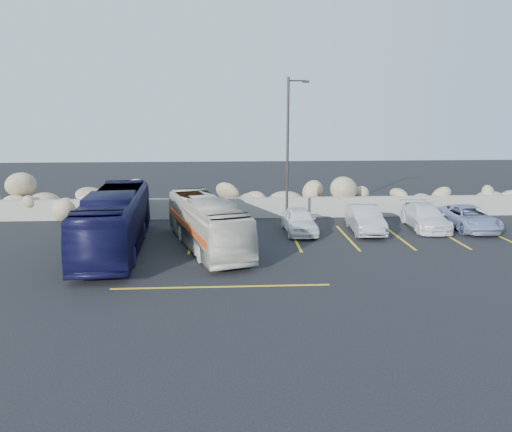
{
  "coord_description": "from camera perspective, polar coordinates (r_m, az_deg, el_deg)",
  "views": [
    {
      "loc": [
        -0.71,
        -17.09,
        6.35
      ],
      "look_at": [
        0.5,
        4.0,
        1.82
      ],
      "focal_mm": 35.0,
      "sensor_mm": 36.0,
      "label": 1
    }
  ],
  "objects": [
    {
      "name": "ground",
      "position": [
        18.25,
        -0.85,
        -8.26
      ],
      "size": [
        90.0,
        90.0,
        0.0
      ],
      "primitive_type": "plane",
      "color": "black",
      "rests_on": "ground"
    },
    {
      "name": "seawall",
      "position": [
        29.66,
        -1.84,
        0.93
      ],
      "size": [
        60.0,
        0.4,
        1.2
      ],
      "primitive_type": "cube",
      "color": "gray",
      "rests_on": "ground"
    },
    {
      "name": "riprap_pile",
      "position": [
        30.72,
        -1.91,
        2.64
      ],
      "size": [
        54.0,
        2.8,
        2.6
      ],
      "primitive_type": null,
      "color": "#9B8665",
      "rests_on": "ground"
    },
    {
      "name": "parking_lines",
      "position": [
        24.13,
        9.68,
        -3.31
      ],
      "size": [
        18.16,
        9.36,
        0.01
      ],
      "color": "gold",
      "rests_on": "ground"
    },
    {
      "name": "lamppost",
      "position": [
        26.87,
        3.75,
        7.7
      ],
      "size": [
        1.14,
        0.18,
        8.0
      ],
      "color": "#302C2A",
      "rests_on": "ground"
    },
    {
      "name": "vintage_bus",
      "position": [
        23.22,
        -5.63,
        -0.82
      ],
      "size": [
        4.36,
        8.66,
        2.35
      ],
      "primitive_type": "imported",
      "rotation": [
        0.0,
        0.0,
        0.3
      ],
      "color": "beige",
      "rests_on": "ground"
    },
    {
      "name": "tour_coach",
      "position": [
        23.55,
        -15.85,
        -0.55
      ],
      "size": [
        2.98,
        10.0,
        2.75
      ],
      "primitive_type": "imported",
      "rotation": [
        0.0,
        0.0,
        0.07
      ],
      "color": "#111036",
      "rests_on": "ground"
    },
    {
      "name": "car_a",
      "position": [
        26.15,
        4.96,
        -0.51
      ],
      "size": [
        1.69,
        3.91,
        1.31
      ],
      "primitive_type": "imported",
      "rotation": [
        0.0,
        0.0,
        0.03
      ],
      "color": "white",
      "rests_on": "ground"
    },
    {
      "name": "car_b",
      "position": [
        26.83,
        12.36,
        -0.36
      ],
      "size": [
        1.7,
        4.25,
        1.38
      ],
      "primitive_type": "imported",
      "rotation": [
        0.0,
        0.0,
        -0.06
      ],
      "color": "#ADACB1",
      "rests_on": "ground"
    },
    {
      "name": "car_c",
      "position": [
        28.49,
        18.76,
        -0.11
      ],
      "size": [
        1.98,
        4.47,
        1.27
      ],
      "primitive_type": "imported",
      "rotation": [
        0.0,
        0.0,
        -0.05
      ],
      "color": "white",
      "rests_on": "ground"
    },
    {
      "name": "car_d",
      "position": [
        29.23,
        23.16,
        -0.18
      ],
      "size": [
        2.11,
        4.48,
        1.24
      ],
      "primitive_type": "imported",
      "rotation": [
        0.0,
        0.0,
        0.01
      ],
      "color": "#8391BA",
      "rests_on": "ground"
    }
  ]
}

